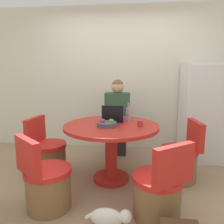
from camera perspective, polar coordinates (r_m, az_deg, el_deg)
The scene contains 14 objects.
ground_plane at distance 2.91m, azimuth -0.94°, elevation -18.99°, with size 12.00×12.00×0.00m, color #9E8466.
wall_back at distance 4.09m, azimuth 1.85°, elevation 8.53°, with size 7.00×0.06×2.60m.
refrigerator at distance 3.89m, azimuth 22.96°, elevation 0.03°, with size 0.71×0.72×1.57m.
dining_table at distance 2.86m, azimuth -0.23°, elevation -6.86°, with size 1.22×1.22×0.76m.
chair_near_right_corner at distance 2.30m, azimuth 12.05°, elevation -20.11°, with size 0.56×0.56×0.81m.
chair_near_left_corner at distance 2.49m, azimuth -16.71°, elevation -17.77°, with size 0.56×0.56×0.81m.
chair_right_side at distance 3.11m, azimuth 17.43°, elevation -12.02°, with size 0.50×0.49×0.81m.
chair_left_side at distance 3.29m, azimuth -16.41°, elevation -10.76°, with size 0.50×0.49×0.81m.
person_seated at distance 3.63m, azimuth 1.50°, elevation -0.93°, with size 0.40×0.37×1.31m.
laptop at distance 2.98m, azimuth 0.25°, elevation -1.63°, with size 0.29×0.23×0.23m.
fruit_bowl at distance 2.73m, azimuth -1.37°, elevation -3.08°, with size 0.25×0.25×0.10m.
coffee_cup at distance 2.75m, azimuth 7.33°, elevation -2.97°, with size 0.07×0.07×0.08m.
bottle at distance 3.02m, azimuth 4.28°, elevation -0.52°, with size 0.07×0.07×0.26m.
cat at distance 2.25m, azimuth -0.69°, elevation -25.83°, with size 0.44×0.16×0.18m.
Camera 1 is at (0.33, -2.52, 1.42)m, focal length 35.00 mm.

